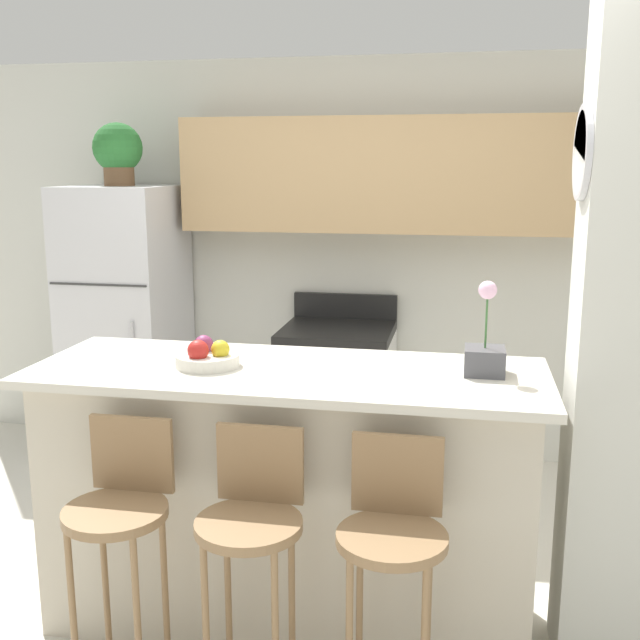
{
  "coord_description": "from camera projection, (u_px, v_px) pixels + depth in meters",
  "views": [
    {
      "loc": [
        0.67,
        -2.79,
        1.89
      ],
      "look_at": [
        0.0,
        0.69,
        1.15
      ],
      "focal_mm": 42.0,
      "sensor_mm": 36.0,
      "label": 1
    }
  ],
  "objects": [
    {
      "name": "fruit_bowl",
      "position": [
        207.0,
        356.0,
        2.99
      ],
      "size": [
        0.26,
        0.26,
        0.12
      ],
      "color": "silver",
      "rests_on": "counter_bar"
    },
    {
      "name": "bar_stool_left",
      "position": [
        121.0,
        516.0,
        2.64
      ],
      "size": [
        0.36,
        0.36,
        1.01
      ],
      "color": "olive",
      "rests_on": "ground_plane"
    },
    {
      "name": "bar_stool_right",
      "position": [
        393.0,
        541.0,
        2.46
      ],
      "size": [
        0.36,
        0.36,
        1.01
      ],
      "color": "olive",
      "rests_on": "ground_plane"
    },
    {
      "name": "bar_stool_mid",
      "position": [
        252.0,
        528.0,
        2.55
      ],
      "size": [
        0.36,
        0.36,
        1.01
      ],
      "color": "olive",
      "rests_on": "ground_plane"
    },
    {
      "name": "stove_range",
      "position": [
        337.0,
        397.0,
        4.69
      ],
      "size": [
        0.67,
        0.66,
        1.07
      ],
      "color": "white",
      "rests_on": "ground_plane"
    },
    {
      "name": "ground_plane",
      "position": [
        289.0,
        617.0,
        3.19
      ],
      "size": [
        14.0,
        14.0,
        0.0
      ],
      "primitive_type": "plane",
      "color": "beige"
    },
    {
      "name": "pillar_right",
      "position": [
        625.0,
        338.0,
        2.68
      ],
      "size": [
        0.38,
        0.33,
        2.55
      ],
      "color": "silver",
      "rests_on": "ground_plane"
    },
    {
      "name": "potted_plant_on_fridge",
      "position": [
        118.0,
        151.0,
        4.59
      ],
      "size": [
        0.3,
        0.3,
        0.38
      ],
      "color": "brown",
      "rests_on": "refrigerator"
    },
    {
      "name": "counter_bar",
      "position": [
        288.0,
        496.0,
        3.08
      ],
      "size": [
        2.05,
        0.75,
        1.1
      ],
      "color": "beige",
      "rests_on": "ground_plane"
    },
    {
      "name": "wall_back",
      "position": [
        375.0,
        227.0,
        4.72
      ],
      "size": [
        5.6,
        0.38,
        2.55
      ],
      "color": "silver",
      "rests_on": "ground_plane"
    },
    {
      "name": "orchid_vase",
      "position": [
        485.0,
        352.0,
        2.87
      ],
      "size": [
        0.15,
        0.15,
        0.36
      ],
      "color": "#4C4C51",
      "rests_on": "counter_bar"
    },
    {
      "name": "refrigerator",
      "position": [
        127.0,
        325.0,
        4.81
      ],
      "size": [
        0.65,
        0.74,
        1.76
      ],
      "color": "silver",
      "rests_on": "ground_plane"
    }
  ]
}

